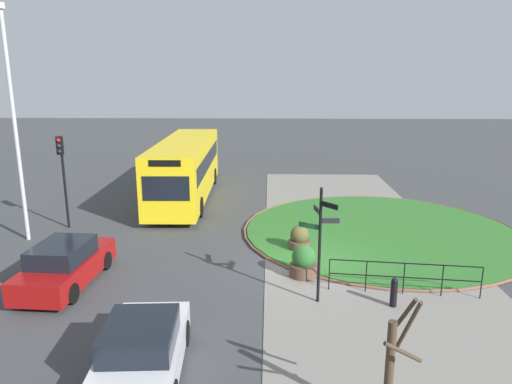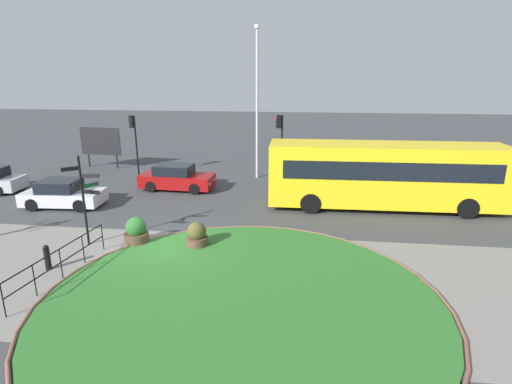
{
  "view_description": "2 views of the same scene",
  "coord_description": "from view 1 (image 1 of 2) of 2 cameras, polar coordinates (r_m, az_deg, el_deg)",
  "views": [
    {
      "loc": [
        -16.26,
        1.5,
        6.71
      ],
      "look_at": [
        3.63,
        2.06,
        1.79
      ],
      "focal_mm": 33.16,
      "sensor_mm": 36.0,
      "label": 1
    },
    {
      "loc": [
        5.37,
        -13.82,
        6.48
      ],
      "look_at": [
        3.4,
        2.07,
        1.8
      ],
      "focal_mm": 28.17,
      "sensor_mm": 36.0,
      "label": 2
    }
  ],
  "objects": [
    {
      "name": "grass_island",
      "position": [
        21.58,
        14.77,
        -4.56
      ],
      "size": [
        11.81,
        11.81,
        0.1
      ],
      "primitive_type": "cylinder",
      "color": "#2D6B28",
      "rests_on": "ground"
    },
    {
      "name": "grass_kerb_ring",
      "position": [
        21.58,
        14.77,
        -4.55
      ],
      "size": [
        12.12,
        12.12,
        0.11
      ],
      "primitive_type": "torus",
      "color": "brown",
      "rests_on": "ground"
    },
    {
      "name": "bus_yellow",
      "position": [
        26.46,
        -8.47,
        2.93
      ],
      "size": [
        11.43,
        2.8,
        3.25
      ],
      "rotation": [
        0.0,
        0.0,
        3.16
      ],
      "color": "yellow",
      "rests_on": "ground"
    },
    {
      "name": "railing_grass_edge",
      "position": [
        15.65,
        17.44,
        -9.44
      ],
      "size": [
        0.55,
        4.63,
        1.06
      ],
      "rotation": [
        0.0,
        0.0,
        4.6
      ],
      "color": "black",
      "rests_on": "ground"
    },
    {
      "name": "signpost_directional",
      "position": [
        14.13,
        7.72,
        -5.28
      ],
      "size": [
        1.23,
        1.17,
        3.59
      ],
      "color": "black",
      "rests_on": "ground"
    },
    {
      "name": "ground",
      "position": [
        17.65,
        6.43,
        -8.54
      ],
      "size": [
        120.0,
        120.0,
        0.0
      ],
      "primitive_type": "plane",
      "color": "#3D3F42"
    },
    {
      "name": "lamppost_tall",
      "position": [
        21.19,
        -27.14,
        7.68
      ],
      "size": [
        0.32,
        0.32,
        9.35
      ],
      "color": "#B7B7BC",
      "rests_on": "ground"
    },
    {
      "name": "traffic_light_far",
      "position": [
        22.31,
        -22.38,
        3.36
      ],
      "size": [
        0.49,
        0.3,
        4.16
      ],
      "rotation": [
        0.0,
        0.0,
        3.33
      ],
      "color": "black",
      "rests_on": "ground"
    },
    {
      "name": "street_tree_bare",
      "position": [
        9.91,
        16.17,
        -19.38
      ],
      "size": [
        0.98,
        0.8,
        2.81
      ],
      "color": "#423323",
      "rests_on": "ground"
    },
    {
      "name": "bollard_foreground",
      "position": [
        14.86,
        16.29,
        -11.5
      ],
      "size": [
        0.21,
        0.21,
        0.93
      ],
      "color": "black",
      "rests_on": "ground"
    },
    {
      "name": "car_trailing",
      "position": [
        16.82,
        -22.02,
        -8.15
      ],
      "size": [
        4.32,
        1.96,
        1.48
      ],
      "rotation": [
        0.0,
        0.0,
        -0.06
      ],
      "color": "maroon",
      "rests_on": "ground"
    },
    {
      "name": "sidewalk_paving",
      "position": [
        17.97,
        13.48,
        -8.41
      ],
      "size": [
        32.0,
        7.62,
        0.02
      ],
      "primitive_type": "cube",
      "color": "gray",
      "rests_on": "ground"
    },
    {
      "name": "car_far_lane",
      "position": [
        11.6,
        -13.56,
        -18.06
      ],
      "size": [
        4.01,
        2.01,
        1.39
      ],
      "rotation": [
        0.0,
        0.0,
        0.06
      ],
      "color": "silver",
      "rests_on": "ground"
    },
    {
      "name": "planter_near_signpost",
      "position": [
        16.36,
        5.76,
        -8.48
      ],
      "size": [
        0.95,
        0.95,
        1.12
      ],
      "color": "brown",
      "rests_on": "ground"
    },
    {
      "name": "planter_kerbside",
      "position": [
        18.68,
        5.27,
        -5.73
      ],
      "size": [
        0.86,
        0.86,
        1.02
      ],
      "color": "brown",
      "rests_on": "ground"
    }
  ]
}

